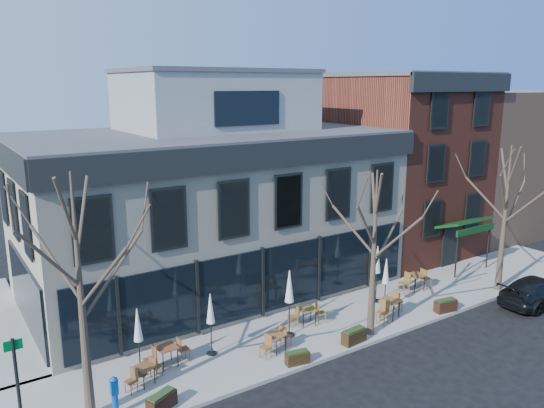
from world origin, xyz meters
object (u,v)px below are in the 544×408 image
parked_sedan (538,291)px  call_box (115,394)px  umbrella_0 (138,329)px  cafe_set_0 (144,373)px

parked_sedan → call_box: size_ratio=3.38×
call_box → parked_sedan: bearing=-6.7°
umbrella_0 → parked_sedan: bearing=-12.8°
cafe_set_0 → umbrella_0: (0.10, 0.68, 1.40)m
parked_sedan → call_box: (-20.03, 2.35, 0.20)m
parked_sedan → umbrella_0: size_ratio=1.81×
umbrella_0 → cafe_set_0: bearing=-98.7°
call_box → umbrella_0: (1.50, 1.87, 1.10)m
parked_sedan → umbrella_0: 19.05m
parked_sedan → cafe_set_0: 18.97m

